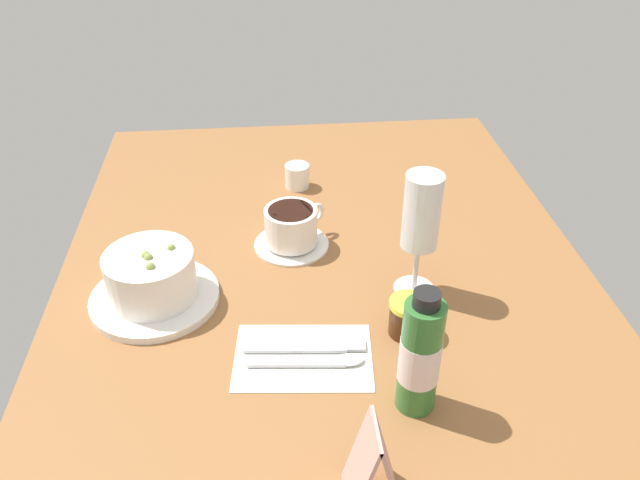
{
  "coord_description": "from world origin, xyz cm",
  "views": [
    {
      "loc": [
        81.98,
        -8.63,
        61.49
      ],
      "look_at": [
        4.73,
        -1.21,
        8.44
      ],
      "focal_mm": 35.95,
      "sensor_mm": 36.0,
      "label": 1
    }
  ],
  "objects_px": {
    "coffee_cup": "(292,228)",
    "sauce_bottle_green": "(420,356)",
    "menu_card": "(374,464)",
    "cutlery_setting": "(307,356)",
    "jam_jar": "(408,317)",
    "creamer_jug": "(298,176)",
    "porridge_bowl": "(152,279)",
    "wine_glass": "(421,217)"
  },
  "relations": [
    {
      "from": "cutlery_setting",
      "to": "coffee_cup",
      "type": "height_order",
      "value": "coffee_cup"
    },
    {
      "from": "creamer_jug",
      "to": "menu_card",
      "type": "height_order",
      "value": "menu_card"
    },
    {
      "from": "coffee_cup",
      "to": "menu_card",
      "type": "distance_m",
      "value": 0.48
    },
    {
      "from": "menu_card",
      "to": "coffee_cup",
      "type": "bearing_deg",
      "value": -173.26
    },
    {
      "from": "sauce_bottle_green",
      "to": "menu_card",
      "type": "height_order",
      "value": "sauce_bottle_green"
    },
    {
      "from": "sauce_bottle_green",
      "to": "menu_card",
      "type": "relative_size",
      "value": 1.57
    },
    {
      "from": "coffee_cup",
      "to": "jam_jar",
      "type": "xyz_separation_m",
      "value": [
        0.23,
        0.15,
        -0.01
      ]
    },
    {
      "from": "coffee_cup",
      "to": "sauce_bottle_green",
      "type": "xyz_separation_m",
      "value": [
        0.36,
        0.13,
        0.05
      ]
    },
    {
      "from": "coffee_cup",
      "to": "creamer_jug",
      "type": "distance_m",
      "value": 0.2
    },
    {
      "from": "menu_card",
      "to": "wine_glass",
      "type": "bearing_deg",
      "value": 160.57
    },
    {
      "from": "sauce_bottle_green",
      "to": "menu_card",
      "type": "bearing_deg",
      "value": -30.91
    },
    {
      "from": "porridge_bowl",
      "to": "jam_jar",
      "type": "height_order",
      "value": "porridge_bowl"
    },
    {
      "from": "porridge_bowl",
      "to": "sauce_bottle_green",
      "type": "xyz_separation_m",
      "value": [
        0.23,
        0.34,
        0.04
      ]
    },
    {
      "from": "coffee_cup",
      "to": "cutlery_setting",
      "type": "bearing_deg",
      "value": 0.78
    },
    {
      "from": "coffee_cup",
      "to": "wine_glass",
      "type": "xyz_separation_m",
      "value": [
        0.13,
        0.18,
        0.1
      ]
    },
    {
      "from": "creamer_jug",
      "to": "jam_jar",
      "type": "relative_size",
      "value": 1.02
    },
    {
      "from": "jam_jar",
      "to": "sauce_bottle_green",
      "type": "bearing_deg",
      "value": -7.59
    },
    {
      "from": "menu_card",
      "to": "sauce_bottle_green",
      "type": "bearing_deg",
      "value": 149.09
    },
    {
      "from": "sauce_bottle_green",
      "to": "jam_jar",
      "type": "bearing_deg",
      "value": 172.41
    },
    {
      "from": "wine_glass",
      "to": "sauce_bottle_green",
      "type": "distance_m",
      "value": 0.23
    },
    {
      "from": "jam_jar",
      "to": "menu_card",
      "type": "distance_m",
      "value": 0.27
    },
    {
      "from": "cutlery_setting",
      "to": "porridge_bowl",
      "type": "bearing_deg",
      "value": -123.0
    },
    {
      "from": "porridge_bowl",
      "to": "cutlery_setting",
      "type": "height_order",
      "value": "porridge_bowl"
    },
    {
      "from": "coffee_cup",
      "to": "sauce_bottle_green",
      "type": "distance_m",
      "value": 0.38
    },
    {
      "from": "cutlery_setting",
      "to": "sauce_bottle_green",
      "type": "distance_m",
      "value": 0.17
    },
    {
      "from": "sauce_bottle_green",
      "to": "coffee_cup",
      "type": "bearing_deg",
      "value": -159.9
    },
    {
      "from": "jam_jar",
      "to": "menu_card",
      "type": "bearing_deg",
      "value": -19.88
    },
    {
      "from": "cutlery_setting",
      "to": "sauce_bottle_green",
      "type": "height_order",
      "value": "sauce_bottle_green"
    },
    {
      "from": "wine_glass",
      "to": "cutlery_setting",
      "type": "bearing_deg",
      "value": -53.1
    },
    {
      "from": "coffee_cup",
      "to": "sauce_bottle_green",
      "type": "bearing_deg",
      "value": 20.1
    },
    {
      "from": "wine_glass",
      "to": "coffee_cup",
      "type": "bearing_deg",
      "value": -126.84
    },
    {
      "from": "wine_glass",
      "to": "porridge_bowl",
      "type": "bearing_deg",
      "value": -91.22
    },
    {
      "from": "wine_glass",
      "to": "menu_card",
      "type": "distance_m",
      "value": 0.37
    },
    {
      "from": "cutlery_setting",
      "to": "menu_card",
      "type": "bearing_deg",
      "value": 13.91
    },
    {
      "from": "jam_jar",
      "to": "sauce_bottle_green",
      "type": "distance_m",
      "value": 0.14
    },
    {
      "from": "porridge_bowl",
      "to": "menu_card",
      "type": "xyz_separation_m",
      "value": [
        0.35,
        0.27,
        0.01
      ]
    },
    {
      "from": "porridge_bowl",
      "to": "sauce_bottle_green",
      "type": "height_order",
      "value": "sauce_bottle_green"
    },
    {
      "from": "coffee_cup",
      "to": "menu_card",
      "type": "xyz_separation_m",
      "value": [
        0.48,
        0.06,
        0.02
      ]
    },
    {
      "from": "cutlery_setting",
      "to": "jam_jar",
      "type": "xyz_separation_m",
      "value": [
        -0.04,
        0.14,
        0.03
      ]
    },
    {
      "from": "cutlery_setting",
      "to": "jam_jar",
      "type": "bearing_deg",
      "value": 104.28
    },
    {
      "from": "creamer_jug",
      "to": "sauce_bottle_green",
      "type": "distance_m",
      "value": 0.57
    },
    {
      "from": "cutlery_setting",
      "to": "coffee_cup",
      "type": "bearing_deg",
      "value": -179.22
    }
  ]
}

